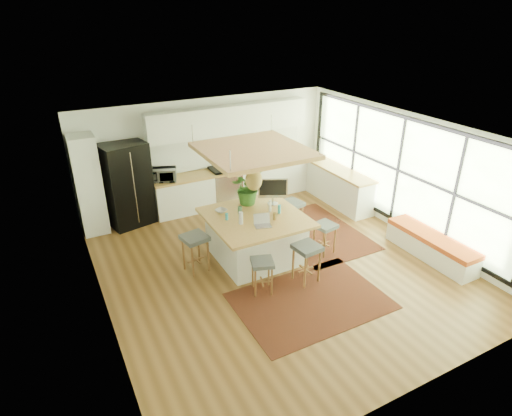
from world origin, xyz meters
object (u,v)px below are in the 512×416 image
monitor (273,193)px  stool_right_back (291,218)px  stool_near_right (306,264)px  island_plant (247,191)px  microwave (164,173)px  stool_right_front (324,238)px  laptop (263,221)px  stool_left_side (196,254)px  fridge (127,187)px  island (255,237)px  stool_near_left (262,275)px

monitor → stool_right_back: bearing=44.7°
stool_near_right → island_plant: (-0.31, 1.81, 0.86)m
microwave → stool_right_front: bearing=-34.3°
laptop → island_plant: bearing=93.8°
laptop → stool_left_side: bearing=170.5°
laptop → monitor: 1.03m
stool_left_side → island_plant: 1.72m
fridge → stool_left_side: fridge is taller
laptop → fridge: bearing=135.1°
island → stool_near_left: island is taller
island → monitor: (0.58, 0.33, 0.72)m
stool_left_side → stool_right_back: bearing=10.5°
stool_near_right → fridge: bearing=121.0°
stool_right_back → stool_left_side: (-2.45, -0.45, 0.00)m
laptop → monitor: size_ratio=0.53×
island_plant → stool_left_side: bearing=-159.3°
island → laptop: (-0.07, -0.45, 0.58)m
island → stool_right_front: 1.44m
stool_near_left → island: bearing=68.2°
stool_near_right → island_plant: 2.02m
fridge → laptop: size_ratio=5.90×
microwave → island: bearing=-49.7°
stool_near_right → monitor: monitor is taller
fridge → stool_near_left: (1.46, -3.83, -0.57)m
stool_near_right → laptop: 1.14m
monitor → island_plant: 0.53m
laptop → microwave: microwave is taller
stool_near_right → laptop: bearing=124.5°
stool_left_side → laptop: size_ratio=2.31×
fridge → stool_right_back: size_ratio=2.58×
microwave → island_plant: (1.17, -2.06, 0.11)m
stool_near_left → stool_left_side: size_ratio=0.86×
stool_near_left → stool_left_side: stool_left_side is taller
stool_near_left → stool_right_back: size_ratio=0.86×
stool_near_left → stool_right_front: 1.87m
stool_right_front → laptop: (-1.41, 0.09, 0.70)m
monitor → island_plant: size_ratio=0.85×
island → stool_near_right: island is taller
stool_near_left → stool_right_front: (1.78, 0.58, 0.00)m
island_plant → monitor: bearing=-32.1°
fridge → island_plant: bearing=-58.5°
stool_right_front → microwave: (-2.37, 3.21, 0.76)m
stool_right_front → monitor: (-0.75, 0.87, 0.83)m
stool_left_side → microwave: microwave is taller
stool_right_front → laptop: 1.57m
stool_left_side → stool_right_front: bearing=-13.5°
stool_near_right → laptop: size_ratio=2.29×
stool_right_back → microwave: bearing=136.3°
microwave → island_plant: bearing=-41.2°
stool_near_right → stool_left_side: size_ratio=0.99×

